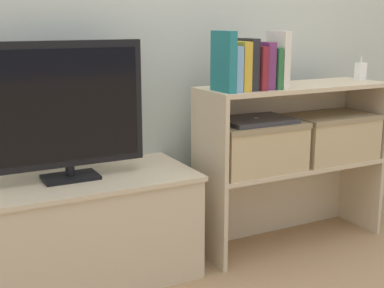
% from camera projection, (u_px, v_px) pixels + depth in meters
% --- Properties ---
extents(ground_plane, '(16.00, 16.00, 0.00)m').
position_uv_depth(ground_plane, '(209.00, 276.00, 2.31)').
color(ground_plane, '#A37F56').
extents(tv_stand, '(1.02, 0.46, 0.45)m').
position_uv_depth(tv_stand, '(73.00, 231.00, 2.22)').
color(tv_stand, '#CCB793').
rests_on(tv_stand, ground_plane).
extents(tv, '(0.62, 0.14, 0.55)m').
position_uv_depth(tv, '(67.00, 108.00, 2.10)').
color(tv, black).
rests_on(tv, tv_stand).
extents(bookshelf_lower_tier, '(0.94, 0.31, 0.40)m').
position_uv_depth(bookshelf_lower_tier, '(283.00, 187.00, 2.68)').
color(bookshelf_lower_tier, '#CCB793').
rests_on(bookshelf_lower_tier, ground_plane).
extents(bookshelf_upper_tier, '(0.94, 0.31, 0.38)m').
position_uv_depth(bookshelf_upper_tier, '(286.00, 111.00, 2.59)').
color(bookshelf_upper_tier, '#CCB793').
rests_on(bookshelf_upper_tier, bookshelf_lower_tier).
extents(book_teal, '(0.04, 0.16, 0.25)m').
position_uv_depth(book_teal, '(223.00, 62.00, 2.25)').
color(book_teal, '#1E7075').
rests_on(book_teal, bookshelf_upper_tier).
extents(book_skyblue, '(0.03, 0.15, 0.19)m').
position_uv_depth(book_skyblue, '(231.00, 69.00, 2.27)').
color(book_skyblue, '#709ECC').
rests_on(book_skyblue, bookshelf_upper_tier).
extents(book_mustard, '(0.04, 0.14, 0.21)m').
position_uv_depth(book_mustard, '(240.00, 66.00, 2.29)').
color(book_mustard, gold).
rests_on(book_mustard, bookshelf_upper_tier).
extents(book_charcoal, '(0.04, 0.12, 0.22)m').
position_uv_depth(book_charcoal, '(248.00, 64.00, 2.31)').
color(book_charcoal, '#232328').
rests_on(book_charcoal, bookshelf_upper_tier).
extents(book_maroon, '(0.03, 0.15, 0.19)m').
position_uv_depth(book_maroon, '(256.00, 68.00, 2.33)').
color(book_maroon, maroon).
rests_on(book_maroon, bookshelf_upper_tier).
extents(book_plum, '(0.04, 0.13, 0.21)m').
position_uv_depth(book_plum, '(264.00, 66.00, 2.35)').
color(book_plum, '#6B2D66').
rests_on(book_plum, bookshelf_upper_tier).
extents(book_forest, '(0.02, 0.14, 0.18)m').
position_uv_depth(book_forest, '(271.00, 68.00, 2.37)').
color(book_forest, '#286638').
rests_on(book_forest, bookshelf_upper_tier).
extents(book_ivory, '(0.03, 0.14, 0.25)m').
position_uv_depth(book_ivory, '(278.00, 60.00, 2.38)').
color(book_ivory, silver).
rests_on(book_ivory, bookshelf_upper_tier).
extents(baby_monitor, '(0.05, 0.04, 0.12)m').
position_uv_depth(baby_monitor, '(361.00, 71.00, 2.69)').
color(baby_monitor, white).
rests_on(baby_monitor, bookshelf_upper_tier).
extents(storage_basket_left, '(0.43, 0.28, 0.22)m').
position_uv_depth(storage_basket_left, '(255.00, 144.00, 2.46)').
color(storage_basket_left, tan).
rests_on(storage_basket_left, bookshelf_lower_tier).
extents(storage_basket_right, '(0.43, 0.28, 0.22)m').
position_uv_depth(storage_basket_right, '(331.00, 135.00, 2.66)').
color(storage_basket_right, tan).
rests_on(storage_basket_right, bookshelf_lower_tier).
extents(laptop, '(0.33, 0.23, 0.02)m').
position_uv_depth(laptop, '(256.00, 120.00, 2.43)').
color(laptop, '#2D2D33').
rests_on(laptop, storage_basket_left).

